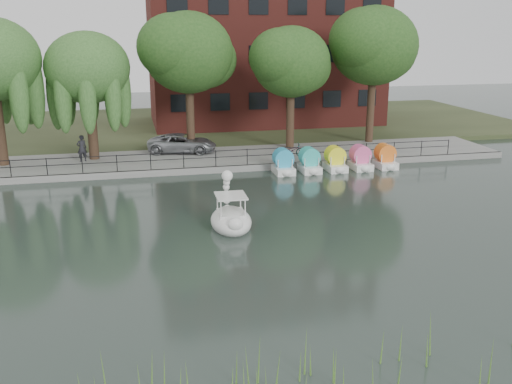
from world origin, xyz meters
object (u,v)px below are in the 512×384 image
object	(u,v)px
pedestrian	(82,146)
swan_boat	(231,216)
bicycle	(292,149)
minivan	(182,142)

from	to	relation	value
pedestrian	swan_boat	distance (m)	15.27
bicycle	swan_boat	world-z (taller)	swan_boat
minivan	pedestrian	world-z (taller)	pedestrian
minivan	bicycle	distance (m)	7.61
bicycle	minivan	bearing A→B (deg)	73.68
pedestrian	swan_boat	bearing A→B (deg)	99.52
bicycle	pedestrian	size ratio (longest dim) A/B	0.87
swan_boat	pedestrian	bearing A→B (deg)	119.75
minivan	bicycle	world-z (taller)	minivan
minivan	bicycle	xyz separation A→B (m)	(7.03, -2.91, -0.24)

